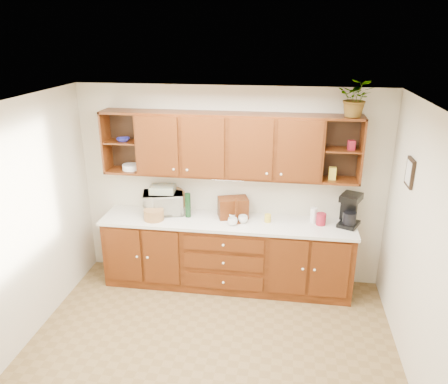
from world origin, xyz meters
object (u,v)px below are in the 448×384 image
(bread_box, at_px, (233,207))
(coffee_maker, at_px, (350,210))
(potted_plant, at_px, (356,98))
(microwave, at_px, (163,203))

(bread_box, distance_m, coffee_maker, 1.46)
(coffee_maker, xyz_separation_m, potted_plant, (-0.06, 0.02, 1.37))
(bread_box, relative_size, coffee_maker, 0.91)
(bread_box, bearing_deg, microwave, 162.68)
(potted_plant, bearing_deg, bread_box, 179.24)
(coffee_maker, bearing_deg, potted_plant, -172.12)
(potted_plant, bearing_deg, coffee_maker, -16.38)
(bread_box, height_order, potted_plant, potted_plant)
(coffee_maker, relative_size, potted_plant, 0.96)
(microwave, relative_size, potted_plant, 1.20)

